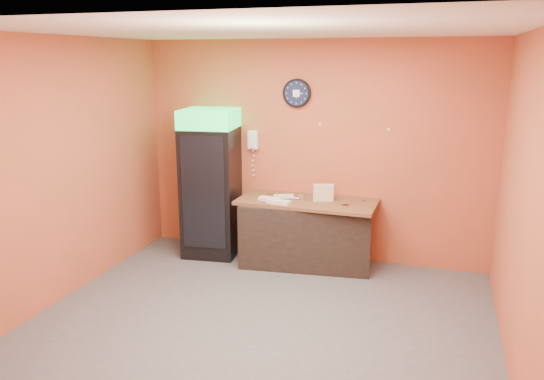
% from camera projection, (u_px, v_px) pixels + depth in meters
% --- Properties ---
extents(floor, '(4.50, 4.50, 0.00)m').
position_uv_depth(floor, '(261.00, 322.00, 5.29)').
color(floor, '#47474C').
rests_on(floor, ground).
extents(back_wall, '(4.50, 0.02, 2.80)m').
position_uv_depth(back_wall, '(312.00, 151.00, 6.80)').
color(back_wall, '#CB4F39').
rests_on(back_wall, floor).
extents(left_wall, '(0.02, 4.00, 2.80)m').
position_uv_depth(left_wall, '(61.00, 171.00, 5.63)').
color(left_wall, '#CB4F39').
rests_on(left_wall, floor).
extents(right_wall, '(0.02, 4.00, 2.80)m').
position_uv_depth(right_wall, '(523.00, 206.00, 4.28)').
color(right_wall, '#CB4F39').
rests_on(right_wall, floor).
extents(ceiling, '(4.50, 4.00, 0.02)m').
position_uv_depth(ceiling, '(260.00, 30.00, 4.61)').
color(ceiling, white).
rests_on(ceiling, back_wall).
extents(beverage_cooler, '(0.76, 0.76, 1.94)m').
position_uv_depth(beverage_cooler, '(210.00, 185.00, 6.93)').
color(beverage_cooler, black).
rests_on(beverage_cooler, floor).
extents(prep_counter, '(1.68, 0.90, 0.80)m').
position_uv_depth(prep_counter, '(306.00, 234.00, 6.70)').
color(prep_counter, black).
rests_on(prep_counter, floor).
extents(wall_clock, '(0.36, 0.06, 0.36)m').
position_uv_depth(wall_clock, '(297.00, 93.00, 6.65)').
color(wall_clock, black).
rests_on(wall_clock, back_wall).
extents(wall_phone, '(0.13, 0.11, 0.24)m').
position_uv_depth(wall_phone, '(253.00, 140.00, 6.96)').
color(wall_phone, white).
rests_on(wall_phone, back_wall).
extents(butcher_paper, '(1.73, 0.78, 0.04)m').
position_uv_depth(butcher_paper, '(307.00, 202.00, 6.60)').
color(butcher_paper, brown).
rests_on(butcher_paper, prep_counter).
extents(sub_roll_stack, '(0.26, 0.15, 0.21)m').
position_uv_depth(sub_roll_stack, '(323.00, 193.00, 6.54)').
color(sub_roll_stack, beige).
rests_on(sub_roll_stack, butcher_paper).
extents(wrapped_sandwich_left, '(0.29, 0.15, 0.04)m').
position_uv_depth(wrapped_sandwich_left, '(270.00, 199.00, 6.57)').
color(wrapped_sandwich_left, silver).
rests_on(wrapped_sandwich_left, butcher_paper).
extents(wrapped_sandwich_mid, '(0.31, 0.16, 0.04)m').
position_uv_depth(wrapped_sandwich_mid, '(279.00, 202.00, 6.44)').
color(wrapped_sandwich_mid, silver).
rests_on(wrapped_sandwich_mid, butcher_paper).
extents(wrapped_sandwich_right, '(0.27, 0.19, 0.04)m').
position_uv_depth(wrapped_sandwich_right, '(284.00, 196.00, 6.70)').
color(wrapped_sandwich_right, silver).
rests_on(wrapped_sandwich_right, butcher_paper).
extents(kitchen_tool, '(0.06, 0.06, 0.06)m').
position_uv_depth(kitchen_tool, '(302.00, 197.00, 6.61)').
color(kitchen_tool, silver).
rests_on(kitchen_tool, butcher_paper).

